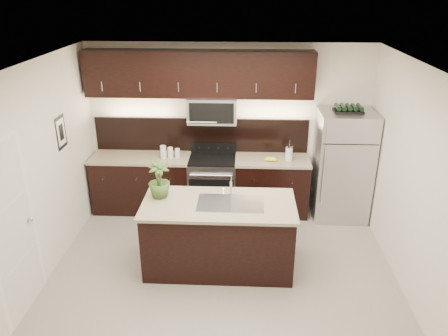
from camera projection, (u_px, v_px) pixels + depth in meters
The scene contains 12 objects.
ground at pixel (223, 271), 5.79m from camera, with size 4.50×4.50×0.00m, color gray.
room_walls at pixel (213, 153), 5.09m from camera, with size 4.52×4.02×2.71m.
counter_run at pixel (200, 184), 7.18m from camera, with size 3.51×0.65×0.94m.
upper_fixtures at pixel (201, 81), 6.65m from camera, with size 3.49×0.40×1.66m.
island at pixel (219, 235), 5.73m from camera, with size 1.96×0.96×0.94m.
sink_faucet at pixel (230, 202), 5.55m from camera, with size 0.84×0.50×0.28m.
refrigerator at pixel (342, 165), 6.86m from camera, with size 0.84×0.76×1.75m, color #B2B2B7.
wine_rack at pixel (349, 109), 6.50m from camera, with size 0.43×0.27×0.10m.
plant at pixel (159, 179), 5.62m from camera, with size 0.28×0.28×0.50m, color #395522.
canisters at pixel (169, 152), 6.94m from camera, with size 0.31×0.12×0.21m.
french_press at pixel (289, 153), 6.83m from camera, with size 0.11×0.11×0.33m.
bananas at pixel (267, 159), 6.86m from camera, with size 0.20×0.15×0.06m, color yellow.
Camera 1 is at (0.25, -4.78, 3.53)m, focal length 35.00 mm.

